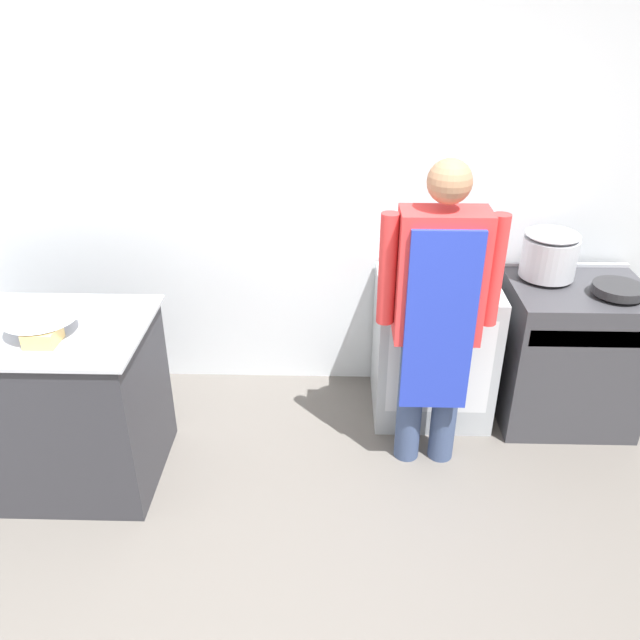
{
  "coord_description": "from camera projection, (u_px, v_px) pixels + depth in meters",
  "views": [
    {
      "loc": [
        0.19,
        -1.56,
        2.37
      ],
      "look_at": [
        0.12,
        1.13,
        0.93
      ],
      "focal_mm": 35.0,
      "sensor_mm": 36.0,
      "label": 1
    }
  ],
  "objects": [
    {
      "name": "prep_counter",
      "position": [
        38.0,
        403.0,
        3.25
      ],
      "size": [
        1.25,
        0.76,
        0.91
      ],
      "color": "#2D2D33",
      "rests_on": "ground_plane"
    },
    {
      "name": "plastic_tub",
      "position": [
        43.0,
        336.0,
        2.88
      ],
      "size": [
        0.14,
        0.14,
        0.07
      ],
      "color": "#D8B266",
      "rests_on": "prep_counter"
    },
    {
      "name": "wall_back",
      "position": [
        304.0,
        183.0,
        3.7
      ],
      "size": [
        8.0,
        0.05,
        2.7
      ],
      "color": "silver",
      "rests_on": "ground_plane"
    },
    {
      "name": "person_cook",
      "position": [
        438.0,
        306.0,
        3.13
      ],
      "size": [
        0.61,
        0.24,
        1.7
      ],
      "color": "#38476B",
      "rests_on": "ground_plane"
    },
    {
      "name": "mixing_bowl",
      "position": [
        42.0,
        325.0,
        2.97
      ],
      "size": [
        0.35,
        0.35,
        0.08
      ],
      "color": "#B2B5BC",
      "rests_on": "prep_counter"
    },
    {
      "name": "saute_pan",
      "position": [
        618.0,
        289.0,
        3.41
      ],
      "size": [
        0.28,
        0.28,
        0.05
      ],
      "color": "#262628",
      "rests_on": "stove"
    },
    {
      "name": "fridge_unit",
      "position": [
        432.0,
        348.0,
        3.8
      ],
      "size": [
        0.69,
        0.61,
        0.87
      ],
      "color": "#A8ADB2",
      "rests_on": "ground_plane"
    },
    {
      "name": "stove",
      "position": [
        567.0,
        353.0,
        3.74
      ],
      "size": [
        0.77,
        0.64,
        0.89
      ],
      "color": "#38383D",
      "rests_on": "ground_plane"
    },
    {
      "name": "stock_pot",
      "position": [
        550.0,
        253.0,
        3.56
      ],
      "size": [
        0.31,
        0.31,
        0.28
      ],
      "color": "#B2B5BC",
      "rests_on": "stove"
    }
  ]
}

